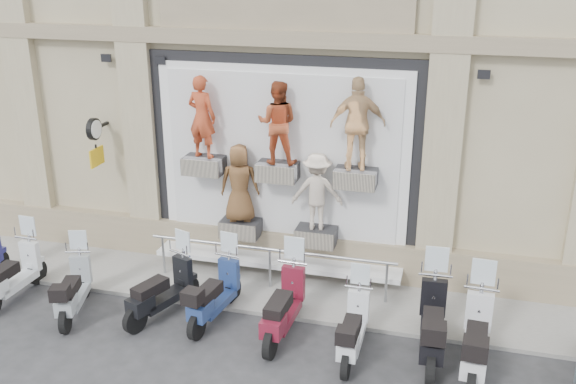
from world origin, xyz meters
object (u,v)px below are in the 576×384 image
(scooter_c, at_px, (73,279))
(scooter_f, at_px, (283,294))
(guard_rail, at_px, (270,269))
(scooter_h, at_px, (434,312))
(scooter_d, at_px, (161,280))
(scooter_g, at_px, (353,318))
(clock_sign_bracket, at_px, (95,136))
(scooter_i, at_px, (478,326))
(scooter_b, at_px, (11,264))
(scooter_e, at_px, (214,283))

(scooter_c, relative_size, scooter_f, 0.89)
(guard_rail, relative_size, scooter_f, 2.55)
(scooter_h, bearing_deg, scooter_d, 177.28)
(scooter_c, relative_size, scooter_d, 0.95)
(scooter_c, xyz_separation_m, scooter_g, (5.22, 0.01, -0.01))
(clock_sign_bracket, bearing_deg, scooter_i, -15.69)
(scooter_b, bearing_deg, scooter_i, 0.99)
(guard_rail, relative_size, scooter_c, 2.85)
(scooter_c, height_order, scooter_h, scooter_h)
(scooter_b, xyz_separation_m, scooter_d, (3.05, 0.18, 0.00))
(scooter_g, bearing_deg, scooter_e, 169.89)
(guard_rail, relative_size, scooter_e, 2.73)
(scooter_d, height_order, scooter_h, scooter_h)
(scooter_e, bearing_deg, scooter_f, 1.00)
(guard_rail, bearing_deg, scooter_g, -42.16)
(scooter_d, xyz_separation_m, scooter_e, (0.99, 0.12, -0.00))
(scooter_b, bearing_deg, guard_rail, 20.82)
(scooter_h, xyz_separation_m, scooter_i, (0.69, -0.26, -0.01))
(scooter_f, bearing_deg, clock_sign_bracket, 159.00)
(clock_sign_bracket, xyz_separation_m, scooter_c, (0.64, -2.26, -2.08))
(scooter_c, xyz_separation_m, scooter_f, (3.94, 0.31, 0.09))
(scooter_d, distance_m, scooter_f, 2.33)
(clock_sign_bracket, height_order, scooter_e, clock_sign_bracket)
(clock_sign_bracket, distance_m, scooter_h, 7.64)
(scooter_h, bearing_deg, scooter_i, -23.24)
(scooter_b, relative_size, scooter_i, 0.89)
(scooter_d, relative_size, scooter_g, 1.06)
(scooter_d, bearing_deg, scooter_b, -156.74)
(guard_rail, height_order, clock_sign_bracket, clock_sign_bracket)
(scooter_d, height_order, scooter_e, scooter_d)
(scooter_g, bearing_deg, scooter_b, 178.45)
(scooter_b, xyz_separation_m, scooter_e, (4.05, 0.31, -0.00))
(scooter_f, height_order, scooter_g, scooter_f)
(guard_rail, height_order, scooter_e, scooter_e)
(clock_sign_bracket, relative_size, scooter_g, 0.58)
(guard_rail, distance_m, scooter_f, 1.67)
(guard_rail, xyz_separation_m, scooter_d, (-1.64, -1.45, 0.29))
(scooter_e, height_order, scooter_f, scooter_f)
(scooter_b, bearing_deg, scooter_d, 5.02)
(scooter_b, distance_m, scooter_c, 1.45)
(guard_rail, height_order, scooter_i, scooter_i)
(scooter_c, distance_m, scooter_e, 2.65)
(scooter_f, distance_m, scooter_i, 3.24)
(scooter_e, relative_size, scooter_f, 0.93)
(scooter_i, bearing_deg, scooter_e, 178.41)
(scooter_f, xyz_separation_m, scooter_g, (1.28, -0.30, -0.09))
(guard_rail, xyz_separation_m, scooter_b, (-4.69, -1.63, 0.29))
(clock_sign_bracket, distance_m, scooter_b, 3.04)
(clock_sign_bracket, bearing_deg, scooter_h, -15.19)
(scooter_c, height_order, scooter_i, scooter_i)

